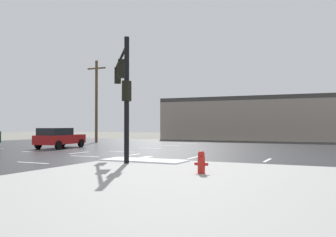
{
  "coord_description": "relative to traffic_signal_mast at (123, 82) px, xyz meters",
  "views": [
    {
      "loc": [
        13.24,
        -19.18,
        1.83
      ],
      "look_at": [
        0.12,
        9.22,
        2.39
      ],
      "focal_mm": 39.11,
      "sensor_mm": 36.0,
      "label": 1
    }
  ],
  "objects": [
    {
      "name": "fire_hydrant",
      "position": [
        5.14,
        -3.15,
        -3.4
      ],
      "size": [
        0.48,
        0.26,
        0.79
      ],
      "color": "red",
      "rests_on": "sidewalk_corner"
    },
    {
      "name": "ground_plane",
      "position": [
        -3.8,
        3.96,
        -3.94
      ],
      "size": [
        120.0,
        120.0,
        0.0
      ],
      "primitive_type": "plane",
      "color": "slate"
    },
    {
      "name": "traffic_signal_mast",
      "position": [
        0.0,
        0.0,
        0.0
      ],
      "size": [
        3.68,
        4.84,
        5.6
      ],
      "rotation": [
        0.0,
        0.0,
        2.22
      ],
      "color": "black",
      "rests_on": "sidewalk_corner"
    },
    {
      "name": "strip_building_background",
      "position": [
        0.18,
        30.8,
        -1.33
      ],
      "size": [
        22.51,
        8.0,
        5.22
      ],
      "color": "gray",
      "rests_on": "ground_plane"
    },
    {
      "name": "lane_markings",
      "position": [
        -2.6,
        2.59,
        -3.92
      ],
      "size": [
        36.15,
        36.15,
        0.01
      ],
      "color": "silver",
      "rests_on": "road_asphalt"
    },
    {
      "name": "sedan_red",
      "position": [
        -10.38,
        7.27,
        -3.09
      ],
      "size": [
        2.39,
        4.67,
        1.58
      ],
      "rotation": [
        0.0,
        0.0,
        1.67
      ],
      "color": "#B21919",
      "rests_on": "road_asphalt"
    },
    {
      "name": "road_asphalt",
      "position": [
        -3.8,
        3.96,
        -3.93
      ],
      "size": [
        44.0,
        44.0,
        0.02
      ],
      "primitive_type": "cube",
      "color": "#232326",
      "rests_on": "ground_plane"
    },
    {
      "name": "sidewalk_corner",
      "position": [
        8.2,
        -8.04,
        -3.87
      ],
      "size": [
        18.0,
        18.0,
        0.14
      ],
      "primitive_type": "cube",
      "color": "#9E9E99",
      "rests_on": "ground_plane"
    },
    {
      "name": "utility_pole_distant",
      "position": [
        -13.25,
        16.11,
        0.54
      ],
      "size": [
        2.2,
        0.28,
        8.53
      ],
      "color": "brown",
      "rests_on": "ground_plane"
    },
    {
      "name": "snow_strip_curbside",
      "position": [
        1.2,
        -0.04,
        -3.77
      ],
      "size": [
        4.0,
        1.6,
        0.06
      ],
      "primitive_type": "cube",
      "color": "white",
      "rests_on": "sidewalk_corner"
    }
  ]
}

